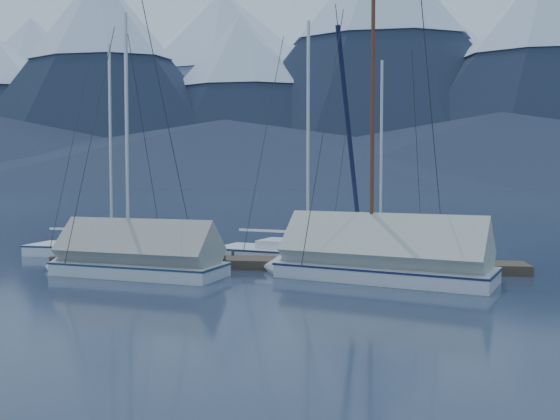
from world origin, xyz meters
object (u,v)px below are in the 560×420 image
(sailboat_open_mid, at_px, (321,258))
(sailboat_covered_far, at_px, (125,261))
(sailboat_open_left, at_px, (123,252))
(sailboat_open_right, at_px, (392,258))
(sailboat_covered_near, at_px, (366,263))
(person, at_px, (357,236))

(sailboat_open_mid, height_order, sailboat_covered_far, sailboat_open_mid)
(sailboat_open_left, relative_size, sailboat_open_right, 1.12)
(sailboat_covered_near, relative_size, person, 6.02)
(sailboat_open_mid, xyz_separation_m, sailboat_open_right, (2.85, 0.75, -0.03))
(sailboat_open_right, relative_size, sailboat_covered_near, 0.84)
(sailboat_covered_near, bearing_deg, sailboat_open_mid, 116.89)
(sailboat_open_left, bearing_deg, sailboat_covered_near, -22.87)
(sailboat_covered_far, bearing_deg, sailboat_open_left, 113.81)
(sailboat_covered_near, relative_size, sailboat_covered_far, 1.07)
(sailboat_open_left, height_order, sailboat_covered_near, sailboat_covered_near)
(sailboat_covered_far, xyz_separation_m, person, (8.05, 2.63, 0.74))
(person, bearing_deg, sailboat_open_mid, 50.68)
(sailboat_covered_near, bearing_deg, sailboat_covered_far, -176.88)
(sailboat_open_left, relative_size, sailboat_covered_near, 0.94)
(sailboat_open_mid, distance_m, sailboat_covered_far, 7.73)
(sailboat_open_mid, bearing_deg, sailboat_open_right, 14.65)
(sailboat_open_left, distance_m, sailboat_open_right, 11.61)
(person, bearing_deg, sailboat_open_right, -28.04)
(sailboat_open_left, xyz_separation_m, sailboat_open_mid, (8.76, -0.88, 0.01))
(sailboat_open_mid, distance_m, sailboat_open_right, 2.95)
(sailboat_open_mid, bearing_deg, sailboat_open_left, 174.27)
(sailboat_open_right, xyz_separation_m, person, (-1.39, -2.16, 1.07))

